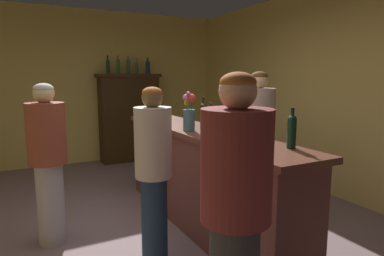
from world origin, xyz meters
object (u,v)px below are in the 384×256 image
object	(u,v)px
wine_bottle_merlot	(211,121)
cheese_plate	(222,141)
patron_by_cabinet	(235,209)
patron_tall	(48,158)
wine_bottle_pinot	(203,115)
wine_glass_front	(255,129)
display_cabinet	(129,116)
wine_glass_mid	(190,115)
bartender	(258,136)
wine_glass_rear	(165,110)
wine_bottle_syrah	(292,130)
display_bottle_right	(148,66)
wine_glass_spare	(259,135)
patron_near_entrance	(154,169)
flower_arrangement	(189,112)
bar_counter	(201,178)
display_bottle_midright	(136,67)
display_bottle_left	(108,66)
display_bottle_midleft	(118,66)
display_bottle_center	(128,65)

from	to	relation	value
wine_bottle_merlot	cheese_plate	world-z (taller)	wine_bottle_merlot
patron_by_cabinet	patron_tall	size ratio (longest dim) A/B	1.06
wine_bottle_pinot	wine_glass_front	world-z (taller)	wine_bottle_pinot
display_cabinet	wine_glass_mid	world-z (taller)	display_cabinet
display_cabinet	wine_bottle_pinot	xyz separation A→B (m)	(-0.16, -3.08, 0.34)
bartender	wine_glass_rear	bearing A→B (deg)	-51.28
wine_bottle_syrah	wine_glass_front	distance (m)	0.39
wine_bottle_merlot	wine_glass_rear	world-z (taller)	wine_bottle_merlot
display_cabinet	display_bottle_right	distance (m)	0.99
wine_glass_spare	patron_near_entrance	size ratio (longest dim) A/B	0.11
flower_arrangement	patron_by_cabinet	bearing A→B (deg)	-108.44
cheese_plate	patron_by_cabinet	distance (m)	1.07
wine_glass_mid	bar_counter	bearing A→B (deg)	-101.06
patron_near_entrance	wine_bottle_merlot	bearing A→B (deg)	6.43
wine_glass_spare	display_bottle_midright	bearing A→B (deg)	83.45
wine_glass_mid	cheese_plate	distance (m)	1.09
wine_glass_rear	display_bottle_left	distance (m)	2.00
wine_bottle_syrah	patron_tall	world-z (taller)	patron_tall
patron_by_cabinet	patron_near_entrance	xyz separation A→B (m)	(-0.05, 1.10, -0.05)
wine_bottle_merlot	flower_arrangement	size ratio (longest dim) A/B	0.74
display_bottle_midleft	display_bottle_center	bearing A→B (deg)	-0.00
patron_near_entrance	patron_tall	xyz separation A→B (m)	(-0.73, 0.80, 0.01)
display_cabinet	wine_bottle_pinot	distance (m)	3.11
flower_arrangement	display_bottle_right	xyz separation A→B (m)	(0.73, 3.14, 0.54)
display_bottle_right	patron_by_cabinet	distance (m)	4.94
wine_bottle_pinot	display_bottle_midright	distance (m)	3.15
wine_glass_spare	display_bottle_midleft	world-z (taller)	display_bottle_midleft
bar_counter	patron_tall	xyz separation A→B (m)	(-1.44, 0.33, 0.31)
patron_by_cabinet	display_bottle_midright	bearing A→B (deg)	29.15
wine_glass_front	wine_bottle_syrah	bearing A→B (deg)	-83.88
patron_near_entrance	bar_counter	bearing A→B (deg)	21.54
flower_arrangement	display_bottle_right	size ratio (longest dim) A/B	1.33
bar_counter	wine_glass_front	size ratio (longest dim) A/B	22.33
display_cabinet	cheese_plate	size ratio (longest dim) A/B	8.98
wine_glass_mid	wine_glass_front	bearing A→B (deg)	-87.73
display_bottle_center	bartender	size ratio (longest dim) A/B	0.20
wine_glass_spare	patron_by_cabinet	world-z (taller)	patron_by_cabinet
display_cabinet	display_bottle_right	size ratio (longest dim) A/B	5.44
wine_bottle_pinot	display_bottle_midleft	size ratio (longest dim) A/B	1.04
wine_bottle_pinot	wine_bottle_merlot	world-z (taller)	wine_bottle_pinot
cheese_plate	bartender	distance (m)	1.20
wine_bottle_syrah	patron_near_entrance	distance (m)	1.14
bar_counter	display_bottle_midright	world-z (taller)	display_bottle_midright
display_cabinet	display_bottle_midleft	bearing A→B (deg)	180.00
wine_glass_rear	wine_bottle_syrah	bearing A→B (deg)	-89.11
wine_glass_front	wine_glass_mid	xyz separation A→B (m)	(-0.04, 1.13, 0.01)
display_bottle_center	wine_bottle_merlot	bearing A→B (deg)	-94.20
wine_bottle_pinot	wine_glass_front	xyz separation A→B (m)	(0.08, -0.76, -0.05)
wine_glass_rear	display_bottle_right	size ratio (longest dim) A/B	0.41
wine_glass_spare	display_bottle_left	size ratio (longest dim) A/B	0.50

